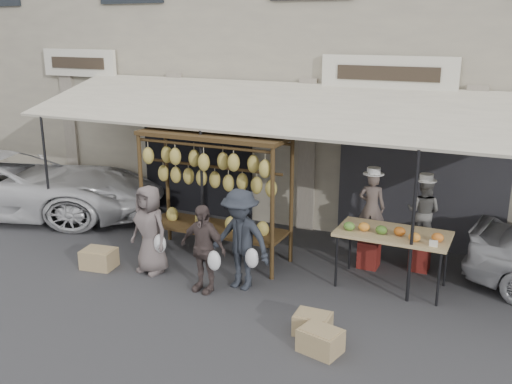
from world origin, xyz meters
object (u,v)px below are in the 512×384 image
Objects in this scene: vendor_left at (372,207)px; customer_left at (150,229)px; vendor_right at (424,212)px; banana_rack at (213,172)px; crate_far at (99,258)px; produce_table at (392,235)px; crate_near_b at (320,341)px; customer_mid at (203,248)px; crate_near_a at (313,324)px; customer_right at (240,240)px.

vendor_left reaches higher than customer_left.
vendor_right is (0.80, 0.25, -0.05)m from vendor_left.
crate_far is at bearing -143.10° from banana_rack.
produce_table is at bearing 79.61° from vendor_right.
crate_far is at bearing -153.39° from customer_left.
customer_left is 2.95× the size of crate_near_b.
vendor_left reaches higher than customer_mid.
crate_near_a is (1.97, -0.51, -0.55)m from customer_mid.
vendor_left reaches higher than crate_far.
banana_rack is at bearing 13.91° from vendor_left.
vendor_right is 3.30m from crate_near_b.
customer_right reaches higher than produce_table.
crate_near_b is at bearing 88.95° from vendor_left.
customer_left is at bearing 161.57° from crate_near_b.
crate_far is (-4.01, 0.49, 0.02)m from crate_near_a.
produce_table is at bearing 27.51° from customer_left.
customer_right is at bearing -154.22° from produce_table.
crate_near_b is (0.14, -2.86, -0.91)m from vendor_left.
customer_right is (-2.40, -1.90, -0.22)m from vendor_right.
vendor_left is at bearing 39.36° from customer_left.
vendor_left is at bearing 17.76° from banana_rack.
produce_table is 3.61× the size of crate_near_a.
crate_near_a is at bearing 80.29° from vendor_right.
banana_rack is 3.54m from vendor_right.
crate_far is (-4.11, -2.00, -0.90)m from vendor_left.
customer_right is (1.62, 0.10, 0.06)m from customer_left.
crate_far is at bearing -165.60° from customer_right.
customer_right is at bearing 46.80° from vendor_right.
crate_near_a is (1.50, -0.84, -0.66)m from customer_right.
vendor_right is 2.11× the size of crate_far.
vendor_left is 2.89m from customer_mid.
vendor_left is at bearing 92.80° from crate_near_b.
vendor_right reaches higher than crate_near_a.
produce_table is at bearing 32.27° from customer_right.
vendor_right is 4.49m from customer_left.
banana_rack reaches higher than vendor_right.
customer_right is 1.84m from crate_near_a.
produce_table is 1.42× the size of vendor_left.
crate_near_a is at bearing -7.00° from crate_far.
customer_right is 3.39× the size of crate_near_a.
crate_near_a is (-0.90, -2.74, -0.87)m from vendor_right.
crate_near_a is at bearing -2.59° from customer_left.
customer_left reaches higher than crate_far.
customer_right reaches higher than customer_left.
customer_right is at bearing 145.08° from crate_near_b.
vendor_right is 3.07m from customer_right.
customer_mid is at bearing 158.24° from crate_near_b.
crate_far is (-2.04, -0.02, -0.53)m from customer_mid.
banana_rack reaches higher than crate_near_a.
crate_near_a is 0.87× the size of crate_far.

